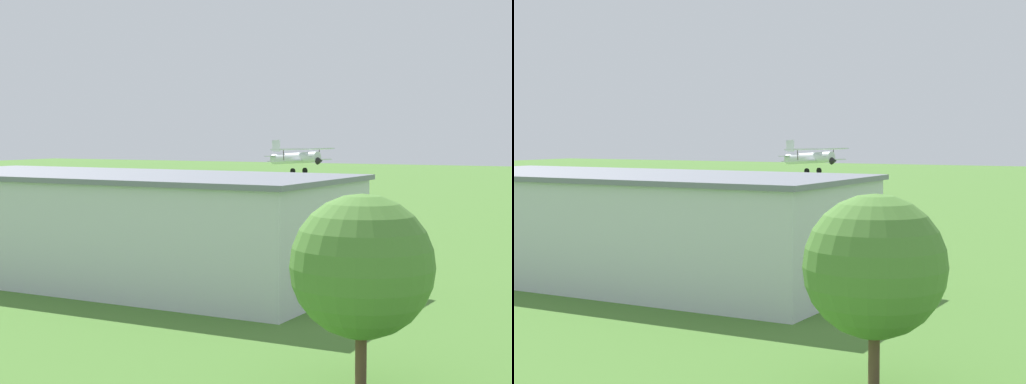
{
  "view_description": "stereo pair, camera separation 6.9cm",
  "coord_description": "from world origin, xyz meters",
  "views": [
    {
      "loc": [
        -40.18,
        76.46,
        10.65
      ],
      "look_at": [
        -3.77,
        5.86,
        5.03
      ],
      "focal_mm": 58.06,
      "sensor_mm": 36.0,
      "label": 1
    },
    {
      "loc": [
        -40.24,
        76.42,
        10.65
      ],
      "look_at": [
        -3.77,
        5.86,
        5.03
      ],
      "focal_mm": 58.06,
      "sensor_mm": 36.0,
      "label": 2
    }
  ],
  "objects": [
    {
      "name": "person_watching_takeoff",
      "position": [
        7.38,
        11.24,
        0.89
      ],
      "size": [
        0.54,
        0.54,
        1.78
      ],
      "color": "beige",
      "rests_on": "ground_plane"
    },
    {
      "name": "tree_behind_hangar_right",
      "position": [
        -28.41,
        44.0,
        5.1
      ],
      "size": [
        6.1,
        6.1,
        8.16
      ],
      "color": "brown",
      "rests_on": "ground_plane"
    },
    {
      "name": "hangar",
      "position": [
        -3.93,
        28.12,
        3.9
      ],
      "size": [
        34.31,
        15.27,
        7.79
      ],
      "color": "silver",
      "rests_on": "ground_plane"
    },
    {
      "name": "car_white",
      "position": [
        13.46,
        14.8,
        0.85
      ],
      "size": [
        2.42,
        4.33,
        1.65
      ],
      "color": "white",
      "rests_on": "ground_plane"
    },
    {
      "name": "person_crossing_taxiway",
      "position": [
        3.46,
        10.54,
        0.77
      ],
      "size": [
        0.39,
        0.39,
        1.55
      ],
      "color": "orange",
      "rests_on": "ground_plane"
    },
    {
      "name": "car_black",
      "position": [
        -19.39,
        14.71,
        0.81
      ],
      "size": [
        2.35,
        4.65,
        1.54
      ],
      "color": "black",
      "rests_on": "ground_plane"
    },
    {
      "name": "person_beside_truck",
      "position": [
        -21.81,
        11.19,
        0.82
      ],
      "size": [
        0.42,
        0.42,
        1.65
      ],
      "color": "#33723F",
      "rests_on": "ground_plane"
    },
    {
      "name": "ground_plane",
      "position": [
        0.0,
        0.0,
        0.0
      ],
      "size": [
        400.0,
        400.0,
        0.0
      ],
      "primitive_type": "plane",
      "color": "#47752D"
    },
    {
      "name": "person_at_fence_line",
      "position": [
        10.18,
        9.29,
        0.78
      ],
      "size": [
        0.52,
        0.52,
        1.57
      ],
      "color": "beige",
      "rests_on": "ground_plane"
    },
    {
      "name": "biplane",
      "position": [
        -3.92,
        -3.32,
        8.13
      ],
      "size": [
        7.39,
        8.8,
        3.59
      ],
      "color": "silver"
    },
    {
      "name": "person_near_hangar_door",
      "position": [
        -19.35,
        11.52,
        0.86
      ],
      "size": [
        0.39,
        0.39,
        1.71
      ],
      "color": "#72338C",
      "rests_on": "ground_plane"
    }
  ]
}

